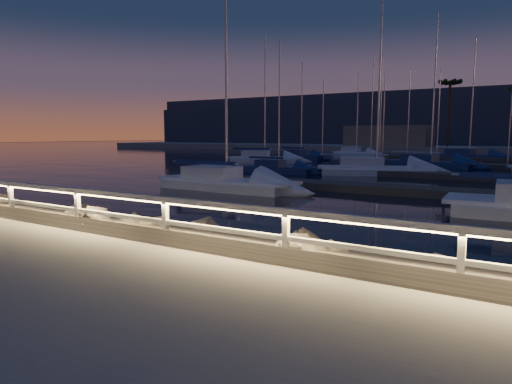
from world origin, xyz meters
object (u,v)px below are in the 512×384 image
sailboat_k (428,162)px  sailboat_f (373,168)px  sailboat_a (277,168)px  sailboat_e (263,158)px  sailboat_i (300,155)px  sailboat_b (224,181)px  sailboat_m (355,153)px  sailboat_n (467,156)px  guard_rail (238,218)px

sailboat_k → sailboat_f: bearing=-86.9°
sailboat_a → sailboat_k: bearing=55.1°
sailboat_e → sailboat_f: 16.75m
sailboat_i → sailboat_a: bearing=-57.2°
sailboat_b → sailboat_m: (-7.61, 42.17, -0.03)m
sailboat_b → sailboat_n: size_ratio=0.97×
sailboat_a → sailboat_i: 20.86m
sailboat_f → sailboat_m: 31.15m
sailboat_e → sailboat_m: sailboat_e is taller
sailboat_i → sailboat_k: sailboat_k is taller
sailboat_a → sailboat_b: size_ratio=0.73×
sailboat_f → sailboat_n: sailboat_f is taller
sailboat_f → sailboat_n: 26.02m
sailboat_a → sailboat_k: size_ratio=0.73×
sailboat_a → sailboat_i: (-7.64, 19.41, 0.04)m
guard_rail → sailboat_b: bearing=127.0°
sailboat_e → sailboat_i: 8.83m
guard_rail → sailboat_b: 16.12m
guard_rail → sailboat_b: (-9.68, 12.85, -0.92)m
sailboat_k → sailboat_n: sailboat_n is taller
sailboat_m → guard_rail: bearing=-66.0°
sailboat_a → guard_rail: bearing=-63.6°
sailboat_a → sailboat_k: (8.72, 13.08, 0.04)m
sailboat_e → sailboat_k: 16.57m
sailboat_n → guard_rail: bearing=-78.2°
guard_rail → sailboat_e: (-20.13, 34.40, -0.91)m
sailboat_b → sailboat_m: size_ratio=1.21×
sailboat_f → sailboat_e: bearing=128.4°
guard_rail → sailboat_k: sailboat_k is taller
sailboat_a → sailboat_n: (10.09, 28.18, 0.07)m
sailboat_i → sailboat_n: bearing=37.6°
sailboat_a → sailboat_e: (-7.66, 10.58, 0.07)m
sailboat_f → sailboat_k: sailboat_f is taller
sailboat_f → sailboat_k: (1.79, 10.72, -0.04)m
sailboat_f → sailboat_k: size_ratio=1.06×
sailboat_n → sailboat_m: bearing=177.7°
sailboat_k → sailboat_i: bearing=171.4°
guard_rail → sailboat_n: bearing=92.6°
sailboat_m → sailboat_n: (14.91, -3.02, 0.04)m
sailboat_a → sailboat_e: bearing=124.7°
sailboat_n → sailboat_k: bearing=-86.0°
guard_rail → sailboat_f: (-5.54, 26.18, -0.90)m
sailboat_a → sailboat_m: bearing=97.6°
sailboat_k → sailboat_m: 22.62m
guard_rail → sailboat_i: size_ratio=3.76×
guard_rail → sailboat_a: size_ratio=4.33×
sailboat_b → sailboat_k: sailboat_k is taller
guard_rail → sailboat_e: sailboat_e is taller
sailboat_e → sailboat_n: sailboat_n is taller
sailboat_a → sailboat_b: bearing=-76.9°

